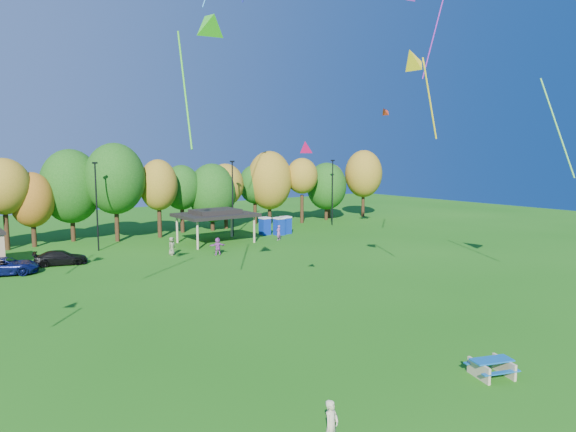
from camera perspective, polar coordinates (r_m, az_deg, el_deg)
ground at (r=21.32m, az=7.92°, el=-20.86°), size 160.00×160.00×0.00m
tree_line at (r=60.27m, az=-24.77°, el=2.49°), size 93.57×10.55×11.15m
lamp_posts at (r=55.74m, az=-20.50°, el=1.33°), size 64.50×0.25×9.09m
pavilion at (r=57.68m, az=-8.06°, el=0.20°), size 8.20×6.20×3.77m
porta_potties at (r=63.27m, az=-1.27°, el=-1.08°), size 3.75×2.36×2.18m
picnic_table at (r=25.56m, az=21.68°, el=-15.28°), size 2.27×2.09×0.81m
kite_flyer at (r=18.49m, az=4.84°, el=-22.26°), size 0.77×0.62×1.81m
car_c at (r=48.36m, az=-28.96°, el=-4.90°), size 5.70×3.87×1.45m
car_d at (r=50.45m, az=-23.93°, el=-4.25°), size 4.80×2.90×1.30m
far_person_1 at (r=59.13m, az=-1.06°, el=-1.87°), size 0.73×0.57×1.74m
far_person_3 at (r=50.99m, az=-7.82°, el=-3.36°), size 1.69×0.93×1.73m
far_person_4 at (r=51.71m, az=-12.80°, el=-3.29°), size 1.05×0.96×1.80m
kite_3 at (r=32.23m, az=13.75°, el=16.53°), size 3.35×1.49×5.51m
kite_8 at (r=57.33m, az=10.70°, el=11.40°), size 1.42×1.17×1.29m
kite_9 at (r=28.33m, az=-8.92°, el=20.34°), size 1.99×4.50×7.54m
kite_14 at (r=28.81m, az=2.00°, el=7.80°), size 1.37×1.34×1.11m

